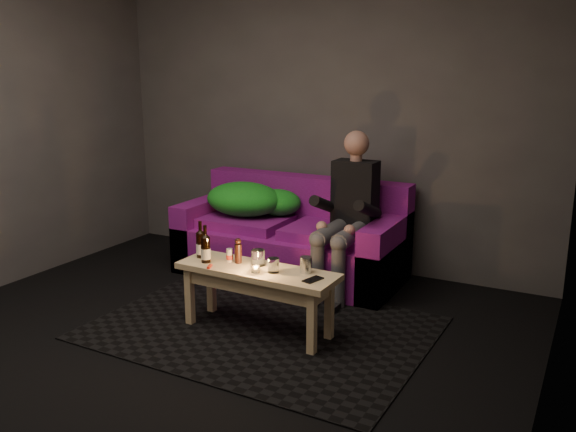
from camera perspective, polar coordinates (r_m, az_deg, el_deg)
name	(u,v)px	position (r m, az deg, el deg)	size (l,w,h in m)	color
floor	(163,366)	(3.76, -11.64, -13.60)	(4.50, 4.50, 0.00)	black
room	(200,78)	(3.71, -8.24, 12.62)	(4.50, 4.50, 4.50)	silver
rug	(262,328)	(4.16, -2.48, -10.42)	(2.16, 1.57, 0.01)	black
sofa	(292,241)	(5.11, 0.41, -2.34)	(1.85, 0.83, 0.80)	#7B1073
green_blanket	(251,200)	(5.21, -3.53, 1.51)	(0.81, 0.56, 0.28)	#198B24
person	(347,211)	(4.66, 5.59, 0.49)	(0.33, 0.77, 1.24)	black
coffee_table	(257,280)	(3.98, -2.90, -5.98)	(1.09, 0.37, 0.44)	#ECCF8A
beer_bottle_a	(201,244)	(4.19, -8.17, -2.61)	(0.06, 0.06, 0.25)	black
beer_bottle_b	(206,249)	(4.08, -7.72, -3.05)	(0.06, 0.06, 0.25)	black
salt_shaker	(230,255)	(4.09, -5.49, -3.66)	(0.04, 0.04, 0.09)	silver
pepper_mill	(238,254)	(4.05, -4.68, -3.53)	(0.05, 0.05, 0.13)	black
tumbler_back	(258,258)	(3.99, -2.81, -3.92)	(0.09, 0.09, 0.11)	white
tealight	(256,269)	(3.87, -3.05, -4.99)	(0.06, 0.06, 0.04)	white
tumbler_front	(273,265)	(3.86, -1.38, -4.63)	(0.07, 0.07, 0.09)	white
steel_cup	(306,265)	(3.86, 1.68, -4.58)	(0.08, 0.08, 0.10)	silver
smartphone	(313,280)	(3.74, 2.35, -5.97)	(0.07, 0.13, 0.01)	black
red_lighter	(210,266)	(4.00, -7.35, -4.69)	(0.02, 0.07, 0.01)	red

